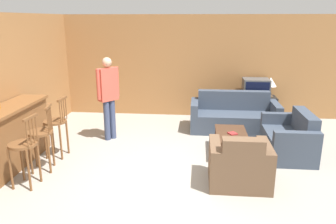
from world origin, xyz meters
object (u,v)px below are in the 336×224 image
(bar_chair_near, at_px, (24,149))
(armchair_near, at_px, (239,166))
(tv, at_px, (256,88))
(coffee_table, at_px, (231,136))
(tv_unit, at_px, (254,109))
(book_on_table, at_px, (233,133))
(table_lamp, at_px, (270,82))
(couch_far, at_px, (234,117))
(loveseat_right, at_px, (290,139))
(bar_chair_far, at_px, (56,126))
(bar_chair_mid, at_px, (41,137))
(person_by_window, at_px, (108,94))

(bar_chair_near, bearing_deg, armchair_near, 6.13)
(armchair_near, height_order, tv, tv)
(coffee_table, xyz_separation_m, tv_unit, (0.77, 2.22, -0.05))
(book_on_table, relative_size, table_lamp, 0.42)
(bar_chair_near, bearing_deg, couch_far, 41.17)
(tv_unit, xyz_separation_m, table_lamp, (0.34, -0.00, 0.68))
(tv_unit, bearing_deg, book_on_table, -108.51)
(armchair_near, xyz_separation_m, loveseat_right, (1.08, 1.28, -0.01))
(book_on_table, bearing_deg, tv, 71.46)
(bar_chair_near, height_order, table_lamp, bar_chair_near)
(bar_chair_far, height_order, tv, bar_chair_far)
(armchair_near, bearing_deg, loveseat_right, 49.87)
(bar_chair_near, distance_m, coffee_table, 3.58)
(couch_far, distance_m, tv, 1.10)
(tv, xyz_separation_m, book_on_table, (-0.76, -2.26, -0.42))
(bar_chair_mid, distance_m, loveseat_right, 4.46)
(bar_chair_near, distance_m, bar_chair_mid, 0.55)
(loveseat_right, height_order, person_by_window, person_by_window)
(tv, distance_m, person_by_window, 3.65)
(coffee_table, xyz_separation_m, person_by_window, (-2.50, 0.60, 0.64))
(coffee_table, relative_size, table_lamp, 2.17)
(armchair_near, bearing_deg, coffee_table, 90.85)
(bar_chair_far, bearing_deg, person_by_window, 53.66)
(bar_chair_far, xyz_separation_m, loveseat_right, (4.32, 0.49, -0.29))
(tv, bearing_deg, couch_far, -127.25)
(book_on_table, distance_m, person_by_window, 2.65)
(tv, bearing_deg, coffee_table, -109.17)
(tv, bearing_deg, table_lamp, 0.50)
(book_on_table, bearing_deg, person_by_window, 165.74)
(tv_unit, relative_size, table_lamp, 2.11)
(tv_unit, xyz_separation_m, person_by_window, (-3.27, -1.62, 0.68))
(person_by_window, bearing_deg, couch_far, 17.64)
(tv_unit, bearing_deg, table_lamp, -0.00)
(bar_chair_far, xyz_separation_m, coffee_table, (3.23, 0.40, -0.24))
(book_on_table, bearing_deg, tv_unit, 71.49)
(armchair_near, bearing_deg, bar_chair_near, -173.87)
(bar_chair_near, distance_m, armchair_near, 3.28)
(couch_far, distance_m, person_by_window, 2.90)
(bar_chair_mid, relative_size, table_lamp, 2.33)
(bar_chair_mid, bearing_deg, bar_chair_far, 89.96)
(loveseat_right, distance_m, tv, 2.22)
(tv_unit, distance_m, person_by_window, 3.71)
(armchair_near, distance_m, person_by_window, 3.16)
(coffee_table, relative_size, tv, 1.66)
(bar_chair_near, bearing_deg, loveseat_right, 20.63)
(couch_far, height_order, tv, tv)
(couch_far, bearing_deg, bar_chair_mid, -144.54)
(bar_chair_far, relative_size, person_by_window, 0.65)
(bar_chair_far, height_order, couch_far, bar_chair_far)
(loveseat_right, xyz_separation_m, tv_unit, (-0.33, 2.13, 0.01))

